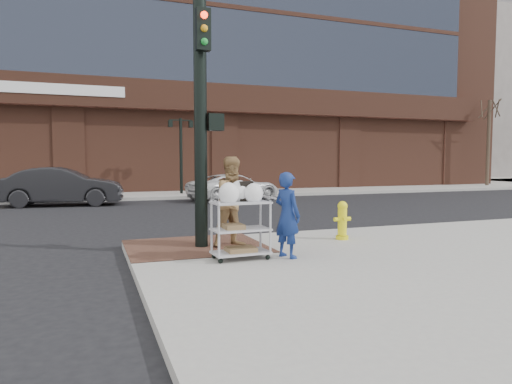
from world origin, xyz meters
name	(u,v)px	position (x,y,z in m)	size (l,w,h in m)	color
ground	(237,260)	(0.00, 0.00, 0.00)	(220.00, 220.00, 0.00)	black
sidewalk_far	(260,180)	(12.50, 32.00, 0.07)	(65.00, 36.00, 0.15)	#97948F
brick_curb_ramp	(196,246)	(-0.60, 0.90, 0.16)	(2.80, 2.40, 0.01)	#4A2C22
bank_building	(181,16)	(5.00, 31.00, 14.15)	(42.00, 26.00, 28.00)	brown
filler_block	(447,104)	(40.00, 38.00, 9.00)	(14.00, 20.00, 18.00)	slate
bare_tree_a	(490,98)	(24.00, 16.50, 6.27)	(1.80, 1.80, 7.20)	#382B21
lamp_post	(181,147)	(2.00, 16.00, 2.62)	(1.32, 0.22, 4.00)	black
traffic_signal_pole	(202,115)	(-0.48, 0.77, 2.83)	(0.61, 0.51, 5.00)	black
woman_blue	(287,215)	(0.74, -0.74, 0.93)	(0.57, 0.37, 1.57)	navy
pedestrian_tan	(234,202)	(0.15, 0.64, 1.08)	(0.90, 0.70, 1.85)	#9E794A
sedan_dark	(62,186)	(-3.73, 12.64, 0.82)	(1.73, 4.95, 1.63)	black
minivan_white	(234,187)	(3.93, 12.64, 0.63)	(2.10, 4.56, 1.27)	silver
utility_cart	(241,224)	(-0.11, -0.59, 0.79)	(1.04, 0.61, 1.41)	#ABABB0
fire_hydrant	(342,220)	(2.69, 0.59, 0.59)	(0.41, 0.28, 0.86)	yellow
newsbox_blue	(26,189)	(-5.36, 14.80, 0.63)	(0.40, 0.36, 0.96)	#18289E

